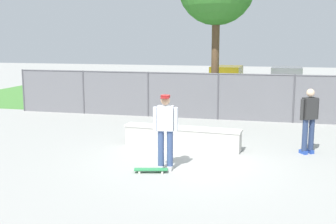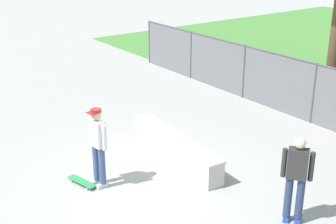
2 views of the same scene
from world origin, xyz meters
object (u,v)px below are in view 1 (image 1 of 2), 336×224
bystander (309,118)px  concrete_ledge (182,137)px  skateboarder (165,128)px  car_yellow (227,81)px  car_silver (287,82)px  skateboard (151,170)px

bystander → concrete_ledge: bearing=-176.5°
concrete_ledge → bystander: (3.53, 0.21, 0.69)m
concrete_ledge → skateboarder: skateboarder is taller
car_yellow → bystander: bearing=-73.6°
car_silver → skateboard: bearing=-103.5°
skateboard → car_yellow: 14.66m
skateboarder → car_yellow: (-0.03, 14.32, -0.19)m
car_yellow → bystander: 12.46m
skateboard → bystander: 4.71m
car_silver → bystander: 12.00m
concrete_ledge → car_yellow: bearing=89.9°
concrete_ledge → skateboarder: 2.26m
car_silver → concrete_ledge: bearing=-105.0°
skateboard → car_silver: size_ratio=0.19×
skateboarder → skateboard: skateboarder is taller
skateboarder → car_yellow: size_ratio=0.43×
skateboard → car_silver: 15.11m
concrete_ledge → skateboarder: bearing=-88.9°
car_yellow → skateboarder: bearing=-89.9°
car_yellow → car_silver: same height
skateboarder → bystander: bearing=34.1°
car_yellow → car_silver: bearing=0.7°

